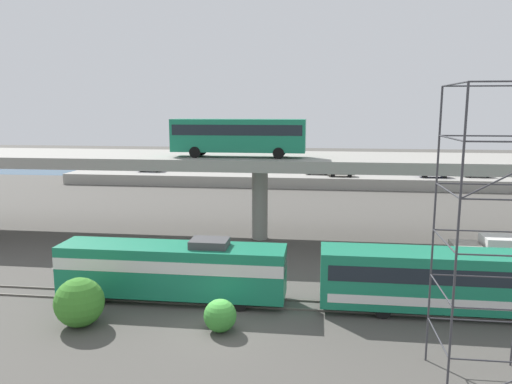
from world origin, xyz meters
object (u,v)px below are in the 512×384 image
(parked_car_0, at_px, (434,172))
(parked_car_3, at_px, (151,167))
(train_locomotive, at_px, (161,267))
(scaffolding_tower, at_px, (494,233))
(transit_bus_on_overpass, at_px, (238,134))
(parked_car_5, at_px, (341,172))
(service_truck_west, at_px, (502,255))
(parked_car_2, at_px, (453,170))
(train_coach_lead, at_px, (500,281))
(parked_car_4, at_px, (477,172))
(parked_car_1, at_px, (318,170))

(parked_car_0, relative_size, parked_car_3, 1.06)
(train_locomotive, height_order, scaffolding_tower, scaffolding_tower)
(transit_bus_on_overpass, height_order, parked_car_5, transit_bus_on_overpass)
(train_locomotive, distance_m, service_truck_west, 24.97)
(parked_car_2, bearing_deg, parked_car_5, -167.47)
(parked_car_3, xyz_separation_m, parked_car_5, (31.81, -2.06, -0.00))
(train_coach_lead, xyz_separation_m, parked_car_3, (-39.24, 50.76, 0.33))
(parked_car_0, distance_m, parked_car_4, 6.91)
(transit_bus_on_overpass, bearing_deg, parked_car_1, -100.93)
(parked_car_2, relative_size, parked_car_5, 1.07)
(parked_car_2, distance_m, parked_car_5, 18.56)
(transit_bus_on_overpass, bearing_deg, train_locomotive, 78.44)
(service_truck_west, relative_size, parked_car_0, 1.48)
(parked_car_0, distance_m, parked_car_3, 46.25)
(parked_car_2, bearing_deg, parked_car_4, -33.65)
(service_truck_west, xyz_separation_m, parked_car_1, (-13.78, 43.32, 0.86))
(train_coach_lead, relative_size, parked_car_1, 5.11)
(train_coach_lead, xyz_separation_m, parked_car_4, (13.79, 50.67, 0.33))
(transit_bus_on_overpass, distance_m, parked_car_0, 44.13)
(parked_car_0, bearing_deg, parked_car_1, -4.63)
(parked_car_4, bearing_deg, parked_car_2, -33.65)
(parked_car_2, bearing_deg, parked_car_1, -175.26)
(parked_car_0, xyz_separation_m, parked_car_2, (3.70, 3.26, -0.00))
(scaffolding_tower, relative_size, parked_car_3, 3.11)
(train_locomotive, distance_m, transit_bus_on_overpass, 16.36)
(parked_car_0, xyz_separation_m, parked_car_1, (-18.02, 1.46, -0.00))
(parked_car_2, height_order, parked_car_3, same)
(train_coach_lead, distance_m, parked_car_5, 49.27)
(scaffolding_tower, bearing_deg, transit_bus_on_overpass, 123.55)
(parked_car_5, bearing_deg, transit_bus_on_overpass, -107.19)
(train_coach_lead, bearing_deg, transit_bus_on_overpass, -37.65)
(transit_bus_on_overpass, distance_m, parked_car_4, 49.22)
(train_locomotive, bearing_deg, service_truck_west, -162.25)
(train_locomotive, relative_size, transit_bus_on_overpass, 1.32)
(parked_car_5, bearing_deg, parked_car_0, 3.04)
(train_locomotive, height_order, parked_car_5, train_locomotive)
(train_coach_lead, relative_size, transit_bus_on_overpass, 1.78)
(service_truck_west, xyz_separation_m, parked_car_0, (4.24, 41.86, 0.86))
(transit_bus_on_overpass, bearing_deg, service_truck_west, 162.98)
(train_coach_lead, xyz_separation_m, parked_car_0, (6.99, 49.47, 0.33))
(parked_car_1, xyz_separation_m, parked_car_3, (-28.21, -0.17, 0.00))
(parked_car_3, bearing_deg, parked_car_4, 179.90)
(train_locomotive, distance_m, parked_car_5, 50.57)
(train_locomotive, xyz_separation_m, parked_car_1, (10.00, 50.93, 0.31))
(train_locomotive, bearing_deg, parked_car_3, -70.26)
(train_coach_lead, height_order, parked_car_0, train_coach_lead)
(scaffolding_tower, bearing_deg, service_truck_west, 68.73)
(parked_car_2, bearing_deg, scaffolding_tower, -103.03)
(transit_bus_on_overpass, xyz_separation_m, parked_car_5, (10.73, 34.69, -7.63))
(service_truck_west, height_order, scaffolding_tower, scaffolding_tower)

